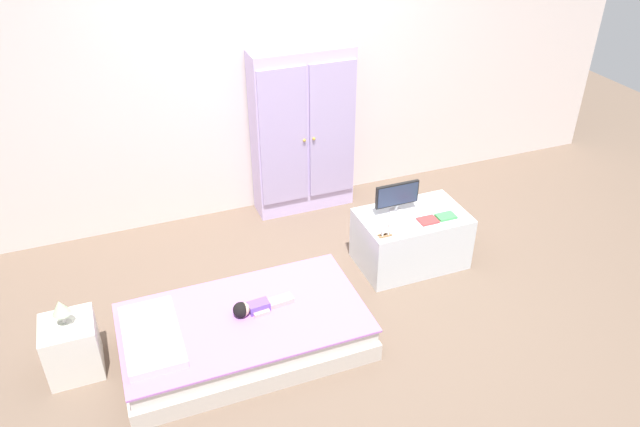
{
  "coord_description": "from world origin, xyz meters",
  "views": [
    {
      "loc": [
        -1.32,
        -2.87,
        2.76
      ],
      "look_at": [
        -0.05,
        0.41,
        0.54
      ],
      "focal_mm": 34.09,
      "sensor_mm": 36.0,
      "label": 1
    }
  ],
  "objects_px": {
    "bed": "(245,332)",
    "book_green": "(446,216)",
    "tv_monitor": "(397,196)",
    "wardrobe": "(303,132)",
    "tv_stand": "(411,239)",
    "nightstand": "(72,347)",
    "table_lamp": "(61,309)",
    "doll": "(252,308)",
    "book_red": "(428,220)",
    "rocking_horse_toy": "(386,229)"
  },
  "relations": [
    {
      "from": "bed",
      "to": "book_green",
      "type": "relative_size",
      "value": 10.91
    },
    {
      "from": "tv_monitor",
      "to": "book_green",
      "type": "xyz_separation_m",
      "value": [
        0.3,
        -0.19,
        -0.13
      ]
    },
    {
      "from": "wardrobe",
      "to": "tv_monitor",
      "type": "bearing_deg",
      "value": -69.45
    },
    {
      "from": "bed",
      "to": "tv_stand",
      "type": "relative_size",
      "value": 1.93
    },
    {
      "from": "nightstand",
      "to": "table_lamp",
      "type": "distance_m",
      "value": 0.3
    },
    {
      "from": "bed",
      "to": "book_green",
      "type": "xyz_separation_m",
      "value": [
        1.59,
        0.31,
        0.3
      ]
    },
    {
      "from": "bed",
      "to": "doll",
      "type": "distance_m",
      "value": 0.17
    },
    {
      "from": "nightstand",
      "to": "tv_monitor",
      "type": "distance_m",
      "value": 2.34
    },
    {
      "from": "tv_stand",
      "to": "book_red",
      "type": "height_order",
      "value": "book_red"
    },
    {
      "from": "doll",
      "to": "wardrobe",
      "type": "height_order",
      "value": "wardrobe"
    },
    {
      "from": "doll",
      "to": "nightstand",
      "type": "bearing_deg",
      "value": 171.69
    },
    {
      "from": "bed",
      "to": "tv_monitor",
      "type": "relative_size",
      "value": 4.49
    },
    {
      "from": "doll",
      "to": "bed",
      "type": "bearing_deg",
      "value": -160.21
    },
    {
      "from": "wardrobe",
      "to": "book_red",
      "type": "distance_m",
      "value": 1.31
    },
    {
      "from": "doll",
      "to": "book_green",
      "type": "xyz_separation_m",
      "value": [
        1.53,
        0.29,
        0.14
      ]
    },
    {
      "from": "tv_stand",
      "to": "tv_monitor",
      "type": "bearing_deg",
      "value": 139.23
    },
    {
      "from": "doll",
      "to": "book_green",
      "type": "height_order",
      "value": "book_green"
    },
    {
      "from": "doll",
      "to": "tv_stand",
      "type": "height_order",
      "value": "tv_stand"
    },
    {
      "from": "tv_stand",
      "to": "book_green",
      "type": "xyz_separation_m",
      "value": [
        0.2,
        -0.11,
        0.22
      ]
    },
    {
      "from": "nightstand",
      "to": "tv_stand",
      "type": "distance_m",
      "value": 2.4
    },
    {
      "from": "tv_monitor",
      "to": "book_red",
      "type": "xyz_separation_m",
      "value": [
        0.15,
        -0.19,
        -0.13
      ]
    },
    {
      "from": "bed",
      "to": "book_red",
      "type": "relative_size",
      "value": 11.1
    },
    {
      "from": "nightstand",
      "to": "table_lamp",
      "type": "bearing_deg",
      "value": 90.0
    },
    {
      "from": "doll",
      "to": "book_green",
      "type": "bearing_deg",
      "value": 10.78
    },
    {
      "from": "doll",
      "to": "book_red",
      "type": "relative_size",
      "value": 2.91
    },
    {
      "from": "tv_stand",
      "to": "rocking_horse_toy",
      "type": "xyz_separation_m",
      "value": [
        -0.3,
        -0.17,
        0.26
      ]
    },
    {
      "from": "wardrobe",
      "to": "doll",
      "type": "bearing_deg",
      "value": -120.54
    },
    {
      "from": "bed",
      "to": "wardrobe",
      "type": "distance_m",
      "value": 1.84
    },
    {
      "from": "nightstand",
      "to": "rocking_horse_toy",
      "type": "height_order",
      "value": "rocking_horse_toy"
    },
    {
      "from": "rocking_horse_toy",
      "to": "bed",
      "type": "bearing_deg",
      "value": -166.72
    },
    {
      "from": "nightstand",
      "to": "wardrobe",
      "type": "distance_m",
      "value": 2.38
    },
    {
      "from": "nightstand",
      "to": "rocking_horse_toy",
      "type": "distance_m",
      "value": 2.11
    },
    {
      "from": "rocking_horse_toy",
      "to": "nightstand",
      "type": "bearing_deg",
      "value": -177.86
    },
    {
      "from": "doll",
      "to": "tv_monitor",
      "type": "xyz_separation_m",
      "value": [
        1.23,
        0.48,
        0.27
      ]
    },
    {
      "from": "table_lamp",
      "to": "tv_monitor",
      "type": "distance_m",
      "value": 2.31
    },
    {
      "from": "book_red",
      "to": "book_green",
      "type": "relative_size",
      "value": 0.98
    },
    {
      "from": "bed",
      "to": "book_red",
      "type": "bearing_deg",
      "value": 12.24
    },
    {
      "from": "tv_monitor",
      "to": "bed",
      "type": "bearing_deg",
      "value": -158.55
    },
    {
      "from": "book_green",
      "to": "book_red",
      "type": "bearing_deg",
      "value": 180.0
    },
    {
      "from": "book_green",
      "to": "tv_monitor",
      "type": "bearing_deg",
      "value": 147.34
    },
    {
      "from": "nightstand",
      "to": "rocking_horse_toy",
      "type": "xyz_separation_m",
      "value": [
        2.08,
        0.08,
        0.29
      ]
    },
    {
      "from": "nightstand",
      "to": "tv_monitor",
      "type": "relative_size",
      "value": 1.09
    },
    {
      "from": "tv_stand",
      "to": "nightstand",
      "type": "bearing_deg",
      "value": -174.12
    },
    {
      "from": "book_green",
      "to": "wardrobe",
      "type": "bearing_deg",
      "value": 119.72
    },
    {
      "from": "nightstand",
      "to": "tv_monitor",
      "type": "bearing_deg",
      "value": 8.18
    },
    {
      "from": "rocking_horse_toy",
      "to": "book_red",
      "type": "relative_size",
      "value": 0.85
    },
    {
      "from": "doll",
      "to": "table_lamp",
      "type": "distance_m",
      "value": 1.09
    },
    {
      "from": "nightstand",
      "to": "book_green",
      "type": "height_order",
      "value": "book_green"
    },
    {
      "from": "tv_monitor",
      "to": "book_green",
      "type": "bearing_deg",
      "value": -32.66
    },
    {
      "from": "wardrobe",
      "to": "tv_stand",
      "type": "height_order",
      "value": "wardrobe"
    }
  ]
}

